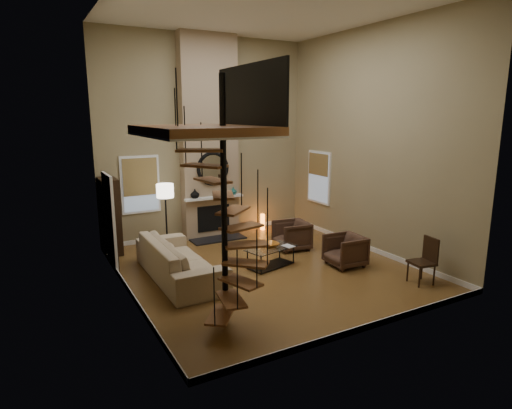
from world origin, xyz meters
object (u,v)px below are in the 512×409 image
armchair_far (348,250)px  floor_lamp (165,196)px  sofa (179,259)px  side_chair (425,258)px  hutch (110,216)px  armchair_near (294,235)px  coffee_table (271,255)px  accent_lamp (263,222)px

armchair_far → floor_lamp: 4.61m
sofa → side_chair: side_chair is taller
hutch → floor_lamp: size_ratio=1.07×
armchair_near → side_chair: 3.38m
coffee_table → side_chair: size_ratio=1.32×
hutch → floor_lamp: hutch is taller
sofa → floor_lamp: size_ratio=1.67×
armchair_near → floor_lamp: 3.42m
coffee_table → armchair_far: bearing=-25.7°
armchair_near → floor_lamp: bearing=-108.3°
armchair_near → floor_lamp: floor_lamp is taller
hutch → armchair_far: size_ratio=2.34×
side_chair → hutch: bearing=135.8°
coffee_table → floor_lamp: bearing=127.0°
hutch → sofa: hutch is taller
hutch → armchair_far: hutch is taller
armchair_far → side_chair: size_ratio=0.83×
sofa → coffee_table: 2.09m
armchair_far → floor_lamp: floor_lamp is taller
armchair_near → side_chair: side_chair is taller
hutch → sofa: (0.93, -2.38, -0.55)m
floor_lamp → hutch: bearing=158.5°
hutch → armchair_far: (4.57, -3.53, -0.60)m
side_chair → floor_lamp: bearing=130.8°
side_chair → accent_lamp: bearing=99.8°
floor_lamp → armchair_far: bearing=-42.6°
armchair_far → side_chair: 1.73m
hutch → side_chair: bearing=-44.2°
floor_lamp → side_chair: (3.99, -4.61, -0.89)m
armchair_near → side_chair: size_ratio=0.86×
hutch → coffee_table: 4.12m
coffee_table → side_chair: 3.28m
hutch → sofa: bearing=-68.7°
sofa → accent_lamp: (3.44, 2.42, -0.15)m
sofa → armchair_near: sofa is taller
armchair_far → accent_lamp: bearing=-172.6°
coffee_table → hutch: bearing=137.1°
sofa → armchair_far: bearing=-107.6°
armchair_near → armchair_far: armchair_near is taller
armchair_near → armchair_far: bearing=20.5°
hutch → armchair_near: hutch is taller
armchair_near → sofa: bearing=-74.4°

